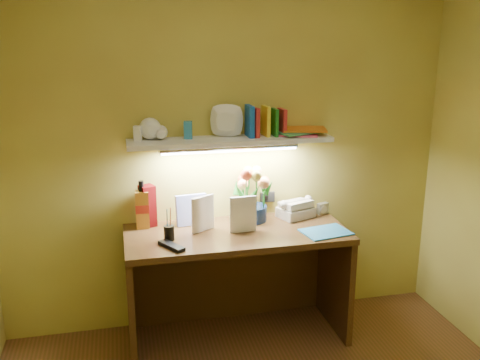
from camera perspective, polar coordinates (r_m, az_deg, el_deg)
The scene contains 13 objects.
desk at distance 3.54m, azimuth -0.33°, elevation -11.17°, with size 1.40×0.60×0.75m, color #351A0E.
flower_bouquet at distance 3.52m, azimuth 1.26°, elevation -1.59°, with size 0.22×0.22×0.36m, color #0E1D3B, non-canonical shape.
telephone at distance 3.64m, azimuth 5.98°, elevation -2.93°, with size 0.22×0.17×0.13m, color beige, non-canonical shape.
desk_clock at distance 3.73m, azimuth 8.81°, elevation -3.02°, with size 0.08×0.04×0.08m, color silver.
whisky_bottle at distance 3.46m, azimuth -10.40°, elevation -2.57°, with size 0.08×0.08×0.31m, color #C57F23, non-canonical shape.
whisky_box at distance 3.49m, azimuth -9.82°, elevation -2.74°, with size 0.09×0.09×0.27m, color #540506.
pen_cup at distance 3.25m, azimuth -7.59°, elevation -5.09°, with size 0.06×0.06×0.15m, color black.
art_card at distance 3.49m, azimuth -5.20°, elevation -3.19°, with size 0.20×0.04×0.20m, color silver, non-canonical shape.
tv_remote at distance 3.16m, azimuth -7.32°, elevation -6.98°, with size 0.05×0.20×0.02m, color black.
blue_folder at distance 3.41m, azimuth 9.14°, elevation -5.49°, with size 0.29×0.21×0.01m, color #2F87BF.
desk_book_a at distance 3.31m, azimuth -5.14°, elevation -3.93°, with size 0.17×0.02×0.23m, color white.
desk_book_b at distance 3.32m, azimuth -1.07°, elevation -3.81°, with size 0.17×0.02×0.23m, color white.
wall_shelf at distance 3.40m, azimuth -1.00°, elevation 4.83°, with size 1.31×0.29×0.23m.
Camera 1 is at (-0.69, -1.89, 1.97)m, focal length 40.00 mm.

